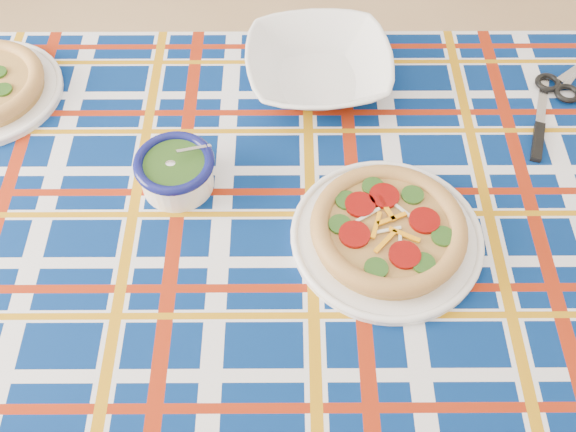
# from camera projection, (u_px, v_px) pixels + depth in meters

# --- Properties ---
(floor) EXTENTS (4.00, 4.00, 0.00)m
(floor) POSITION_uv_depth(u_px,v_px,m) (198.00, 272.00, 1.95)
(floor) COLOR #A88256
(floor) RESTS_ON ground
(dining_table) EXTENTS (1.73, 1.15, 0.78)m
(dining_table) POSITION_uv_depth(u_px,v_px,m) (267.00, 262.00, 1.14)
(dining_table) COLOR brown
(dining_table) RESTS_ON floor
(tablecloth) EXTENTS (1.77, 1.18, 0.11)m
(tablecloth) POSITION_uv_depth(u_px,v_px,m) (267.00, 255.00, 1.12)
(tablecloth) COLOR navy
(tablecloth) RESTS_ON dining_table
(main_focaccia_plate) EXTENTS (0.36, 0.36, 0.06)m
(main_focaccia_plate) POSITION_uv_depth(u_px,v_px,m) (388.00, 229.00, 1.05)
(main_focaccia_plate) COLOR #B1803F
(main_focaccia_plate) RESTS_ON tablecloth
(pesto_bowl) EXTENTS (0.14, 0.14, 0.08)m
(pesto_bowl) POSITION_uv_depth(u_px,v_px,m) (175.00, 170.00, 1.11)
(pesto_bowl) COLOR #1A390F
(pesto_bowl) RESTS_ON tablecloth
(serving_bowl) EXTENTS (0.32, 0.32, 0.07)m
(serving_bowl) POSITION_uv_depth(u_px,v_px,m) (318.00, 68.00, 1.27)
(serving_bowl) COLOR white
(serving_bowl) RESTS_ON tablecloth
(table_knife) EXTENTS (0.08, 0.24, 0.01)m
(table_knife) POSITION_uv_depth(u_px,v_px,m) (542.00, 103.00, 1.25)
(table_knife) COLOR silver
(table_knife) RESTS_ON tablecloth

